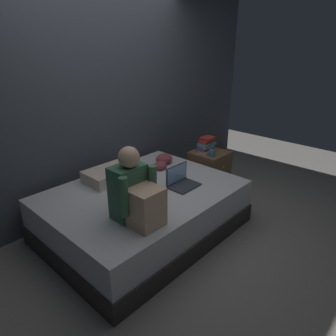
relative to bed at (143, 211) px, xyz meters
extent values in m
plane|color=gray|center=(0.20, -0.30, -0.25)|extent=(8.00, 8.00, 0.00)
cube|color=#424751|center=(0.20, 0.90, 1.10)|extent=(5.60, 0.10, 2.70)
cube|color=#332D2B|center=(0.00, 0.00, -0.15)|extent=(2.00, 1.50, 0.20)
cube|color=silver|center=(0.00, 0.00, 0.10)|extent=(1.96, 1.46, 0.30)
cube|color=brown|center=(1.30, 0.07, 0.03)|extent=(0.44, 0.44, 0.57)
sphere|color=gray|center=(1.30, -0.15, 0.16)|extent=(0.04, 0.04, 0.04)
cube|color=#38664C|center=(-0.43, -0.29, 0.50)|extent=(0.30, 0.20, 0.48)
sphere|color=tan|center=(-0.43, -0.32, 0.82)|extent=(0.18, 0.18, 0.18)
cube|color=tan|center=(-0.43, -0.51, 0.43)|extent=(0.26, 0.24, 0.34)
cylinder|color=#38664C|center=(-0.59, -0.43, 0.56)|extent=(0.07, 0.07, 0.34)
cylinder|color=#38664C|center=(-0.27, -0.43, 0.56)|extent=(0.07, 0.07, 0.34)
cube|color=#333842|center=(0.35, -0.28, 0.27)|extent=(0.32, 0.22, 0.02)
cube|color=#333842|center=(0.35, -0.16, 0.38)|extent=(0.32, 0.01, 0.20)
cube|color=#8CB2EA|center=(0.35, -0.17, 0.38)|extent=(0.29, 0.00, 0.18)
cube|color=beige|center=(-0.07, 0.45, 0.32)|extent=(0.56, 0.36, 0.13)
cube|color=beige|center=(1.26, 0.12, 0.33)|extent=(0.21, 0.15, 0.03)
cube|color=#703D84|center=(1.26, 0.13, 0.36)|extent=(0.22, 0.14, 0.04)
cube|color=beige|center=(1.26, 0.12, 0.40)|extent=(0.19, 0.14, 0.03)
cube|color=teal|center=(1.27, 0.11, 0.43)|extent=(0.23, 0.15, 0.04)
cube|color=#9E2D28|center=(1.25, 0.11, 0.46)|extent=(0.19, 0.13, 0.03)
cube|color=#9E2D28|center=(1.28, 0.11, 0.50)|extent=(0.18, 0.14, 0.04)
cylinder|color=teal|center=(1.17, -0.05, 0.36)|extent=(0.08, 0.08, 0.09)
ellipsoid|color=#8E3D47|center=(0.69, 0.35, 0.32)|extent=(0.23, 0.19, 0.12)
ellipsoid|color=#8E3D47|center=(0.52, 0.25, 0.30)|extent=(0.18, 0.15, 0.10)
camera|label=1|loc=(-1.91, -2.13, 1.70)|focal=32.61mm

